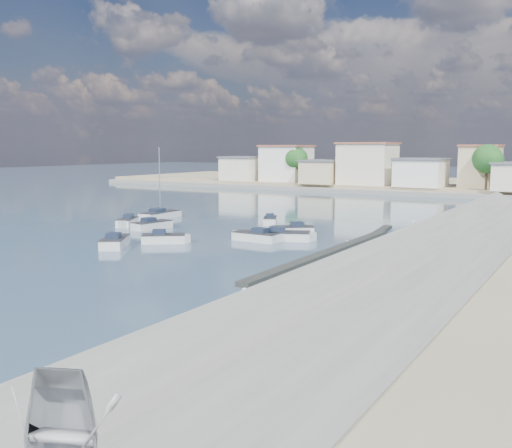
{
  "coord_description": "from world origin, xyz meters",
  "views": [
    {
      "loc": [
        26.03,
        -32.16,
        8.72
      ],
      "look_at": [
        -2.52,
        14.18,
        1.4
      ],
      "focal_mm": 40.0,
      "sensor_mm": 36.0,
      "label": 1
    }
  ],
  "objects_px": {
    "motorboat_g": "(127,222)",
    "motorboat_h": "(285,236)",
    "motorboat_f": "(270,221)",
    "motorboat_b": "(166,239)",
    "motorboat_e": "(154,225)",
    "motorboat_a": "(116,242)",
    "motorboat_d": "(291,231)",
    "motorboat_c": "(254,237)",
    "sailboat": "(162,215)"
  },
  "relations": [
    {
      "from": "motorboat_g",
      "to": "motorboat_h",
      "type": "relative_size",
      "value": 0.75
    },
    {
      "from": "motorboat_g",
      "to": "motorboat_f",
      "type": "bearing_deg",
      "value": 37.15
    },
    {
      "from": "motorboat_b",
      "to": "motorboat_e",
      "type": "relative_size",
      "value": 0.81
    },
    {
      "from": "motorboat_a",
      "to": "motorboat_e",
      "type": "xyz_separation_m",
      "value": [
        -4.51,
        10.09,
        -0.0
      ]
    },
    {
      "from": "motorboat_b",
      "to": "motorboat_f",
      "type": "xyz_separation_m",
      "value": [
        1.5,
        16.45,
        0.0
      ]
    },
    {
      "from": "motorboat_b",
      "to": "motorboat_f",
      "type": "height_order",
      "value": "same"
    },
    {
      "from": "motorboat_d",
      "to": "motorboat_g",
      "type": "distance_m",
      "value": 19.09
    },
    {
      "from": "motorboat_a",
      "to": "motorboat_e",
      "type": "bearing_deg",
      "value": 114.07
    },
    {
      "from": "motorboat_b",
      "to": "motorboat_f",
      "type": "relative_size",
      "value": 1.08
    },
    {
      "from": "motorboat_c",
      "to": "motorboat_g",
      "type": "relative_size",
      "value": 1.18
    },
    {
      "from": "motorboat_a",
      "to": "motorboat_c",
      "type": "distance_m",
      "value": 12.68
    },
    {
      "from": "motorboat_c",
      "to": "sailboat",
      "type": "distance_m",
      "value": 20.99
    },
    {
      "from": "motorboat_c",
      "to": "motorboat_f",
      "type": "distance_m",
      "value": 12.06
    },
    {
      "from": "motorboat_c",
      "to": "motorboat_g",
      "type": "bearing_deg",
      "value": 175.73
    },
    {
      "from": "motorboat_d",
      "to": "motorboat_g",
      "type": "relative_size",
      "value": 1.01
    },
    {
      "from": "motorboat_a",
      "to": "motorboat_b",
      "type": "distance_m",
      "value": 4.55
    },
    {
      "from": "motorboat_a",
      "to": "motorboat_h",
      "type": "bearing_deg",
      "value": 43.3
    },
    {
      "from": "motorboat_c",
      "to": "motorboat_g",
      "type": "xyz_separation_m",
      "value": [
        -17.62,
        1.31,
        0.0
      ]
    },
    {
      "from": "motorboat_e",
      "to": "motorboat_c",
      "type": "bearing_deg",
      "value": -4.96
    },
    {
      "from": "motorboat_b",
      "to": "motorboat_c",
      "type": "distance_m",
      "value": 8.19
    },
    {
      "from": "motorboat_a",
      "to": "motorboat_f",
      "type": "relative_size",
      "value": 1.3
    },
    {
      "from": "motorboat_c",
      "to": "sailboat",
      "type": "xyz_separation_m",
      "value": [
        -19.03,
        8.86,
        0.03
      ]
    },
    {
      "from": "motorboat_e",
      "to": "sailboat",
      "type": "xyz_separation_m",
      "value": [
        -5.52,
        7.69,
        0.03
      ]
    },
    {
      "from": "sailboat",
      "to": "motorboat_e",
      "type": "bearing_deg",
      "value": -54.34
    },
    {
      "from": "motorboat_b",
      "to": "motorboat_g",
      "type": "relative_size",
      "value": 0.96
    },
    {
      "from": "motorboat_d",
      "to": "motorboat_e",
      "type": "relative_size",
      "value": 0.85
    },
    {
      "from": "motorboat_a",
      "to": "motorboat_d",
      "type": "height_order",
      "value": "same"
    },
    {
      "from": "motorboat_f",
      "to": "motorboat_g",
      "type": "xyz_separation_m",
      "value": [
        -12.92,
        -9.79,
        0.0
      ]
    },
    {
      "from": "motorboat_d",
      "to": "sailboat",
      "type": "xyz_separation_m",
      "value": [
        -20.07,
        3.53,
        0.03
      ]
    },
    {
      "from": "motorboat_a",
      "to": "motorboat_g",
      "type": "height_order",
      "value": "same"
    },
    {
      "from": "motorboat_a",
      "to": "motorboat_h",
      "type": "xyz_separation_m",
      "value": [
        11.39,
        10.73,
        -0.0
      ]
    },
    {
      "from": "motorboat_e",
      "to": "motorboat_g",
      "type": "distance_m",
      "value": 4.11
    },
    {
      "from": "motorboat_c",
      "to": "motorboat_h",
      "type": "bearing_deg",
      "value": 37.31
    },
    {
      "from": "motorboat_b",
      "to": "motorboat_h",
      "type": "distance_m",
      "value": 11.17
    },
    {
      "from": "motorboat_c",
      "to": "motorboat_d",
      "type": "height_order",
      "value": "same"
    },
    {
      "from": "motorboat_b",
      "to": "sailboat",
      "type": "relative_size",
      "value": 0.46
    },
    {
      "from": "motorboat_c",
      "to": "sailboat",
      "type": "height_order",
      "value": "sailboat"
    },
    {
      "from": "motorboat_d",
      "to": "motorboat_f",
      "type": "distance_m",
      "value": 8.14
    },
    {
      "from": "motorboat_b",
      "to": "motorboat_c",
      "type": "relative_size",
      "value": 0.81
    },
    {
      "from": "motorboat_b",
      "to": "motorboat_g",
      "type": "bearing_deg",
      "value": 149.76
    },
    {
      "from": "sailboat",
      "to": "motorboat_f",
      "type": "bearing_deg",
      "value": 8.9
    },
    {
      "from": "motorboat_b",
      "to": "motorboat_g",
      "type": "xyz_separation_m",
      "value": [
        -11.42,
        6.66,
        0.0
      ]
    },
    {
      "from": "motorboat_d",
      "to": "motorboat_f",
      "type": "xyz_separation_m",
      "value": [
        -5.74,
        5.77,
        0.0
      ]
    },
    {
      "from": "motorboat_a",
      "to": "motorboat_g",
      "type": "xyz_separation_m",
      "value": [
        -8.61,
        10.23,
        0.0
      ]
    },
    {
      "from": "motorboat_e",
      "to": "motorboat_h",
      "type": "xyz_separation_m",
      "value": [
        15.9,
        0.64,
        0.0
      ]
    },
    {
      "from": "motorboat_h",
      "to": "motorboat_c",
      "type": "bearing_deg",
      "value": -142.69
    },
    {
      "from": "motorboat_e",
      "to": "motorboat_h",
      "type": "bearing_deg",
      "value": 2.3
    },
    {
      "from": "motorboat_a",
      "to": "motorboat_f",
      "type": "distance_m",
      "value": 20.48
    },
    {
      "from": "motorboat_c",
      "to": "motorboat_f",
      "type": "bearing_deg",
      "value": 112.96
    },
    {
      "from": "motorboat_d",
      "to": "motorboat_g",
      "type": "bearing_deg",
      "value": -167.84
    }
  ]
}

